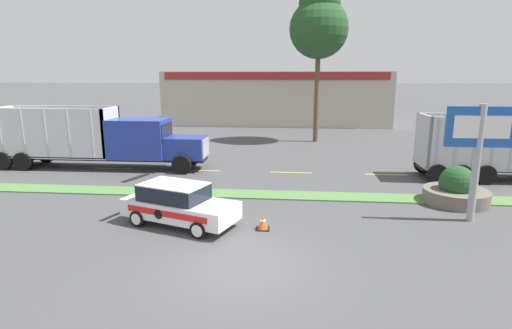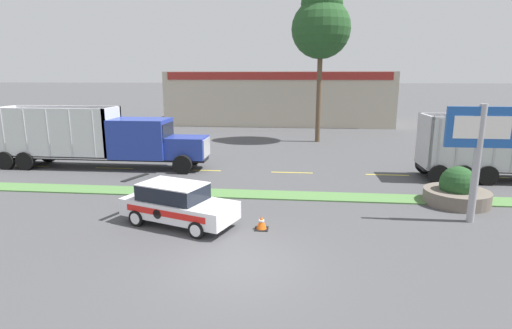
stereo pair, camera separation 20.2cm
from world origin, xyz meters
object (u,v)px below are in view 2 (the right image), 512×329
rally_car (177,203)px  stone_planter (457,191)px  store_sign_post (480,141)px  dump_truck_mid (119,141)px  traffic_cone (262,223)px

rally_car → stone_planter: stone_planter is taller
stone_planter → store_sign_post: bearing=-97.7°
dump_truck_mid → rally_car: dump_truck_mid is taller
store_sign_post → traffic_cone: 8.62m
dump_truck_mid → stone_planter: bearing=-16.2°
rally_car → stone_planter: 12.04m
store_sign_post → dump_truck_mid: bearing=156.9°
dump_truck_mid → store_sign_post: size_ratio=2.81×
rally_car → store_sign_post: store_sign_post is taller
rally_car → store_sign_post: 11.49m
dump_truck_mid → traffic_cone: bearing=-43.7°
rally_car → dump_truck_mid: bearing=125.3°
rally_car → stone_planter: (11.46, 3.68, -0.24)m
rally_car → traffic_cone: rally_car is taller
traffic_cone → store_sign_post: bearing=11.6°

